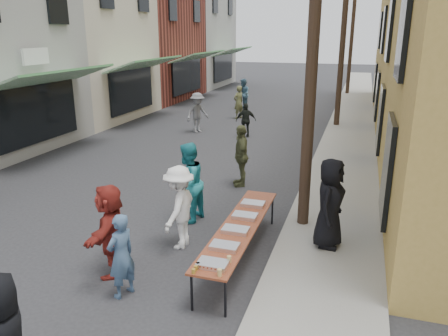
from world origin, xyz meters
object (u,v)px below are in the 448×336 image
Objects in this scene: utility_pole_far at (352,31)px; guest_front_c at (188,183)px; utility_pole_mid at (344,30)px; utility_pole_near at (314,28)px; server at (330,203)px; serving_table at (240,227)px; catering_tray_sausage at (213,264)px.

utility_pole_far reaches higher than guest_front_c.
utility_pole_mid is at bearing 177.23° from guest_front_c.
utility_pole_near reaches higher than server.
utility_pole_near is 4.39m from serving_table.
utility_pole_near is 3.64m from server.
utility_pole_far is 24.92m from guest_front_c.
catering_tray_sausage is at bearing -92.09° from utility_pole_far.
utility_pole_far is 25.24m from server.
guest_front_c is at bearing -102.17° from utility_pole_mid.
guest_front_c is at bearing -96.28° from utility_pole_far.
utility_pole_near reaches higher than serving_table.
serving_table is 2.04× the size of guest_front_c.
guest_front_c is 1.03× the size of server.
serving_table is (-1.01, -13.98, -3.79)m from utility_pole_mid.
guest_front_c is 3.38m from server.
utility_pole_near is 1.00× the size of utility_pole_far.
utility_pole_mid reaches higher than guest_front_c.
guest_front_c is at bearing 118.54° from catering_tray_sausage.
guest_front_c is at bearing -169.09° from utility_pole_near.
guest_front_c is (-2.70, -0.52, -3.52)m from utility_pole_near.
utility_pole_mid is at bearing 85.87° from serving_table.
utility_pole_mid and utility_pole_far have the same top height.
utility_pole_far is at bearing 90.00° from utility_pole_mid.
utility_pole_mid reaches higher than serving_table.
utility_pole_mid is 18.00× the size of catering_tray_sausage.
catering_tray_sausage is (0.00, -1.65, 0.08)m from serving_table.
guest_front_c is (-1.69, 1.46, 0.27)m from serving_table.
catering_tray_sausage is 0.26× the size of server.
server reaches higher than catering_tray_sausage.
catering_tray_sausage is 0.26× the size of guest_front_c.
server is at bearing 91.26° from guest_front_c.
guest_front_c is (-1.69, 3.11, 0.19)m from catering_tray_sausage.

